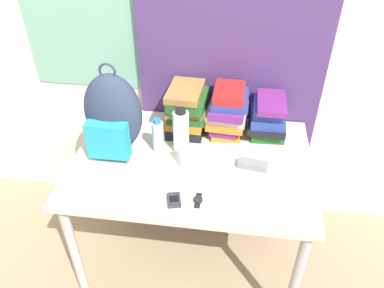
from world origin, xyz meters
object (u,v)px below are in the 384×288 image
Objects in this scene: book_stack_right at (268,118)px; sunglasses_case at (253,165)px; book_stack_left at (187,110)px; sunscreen_bottle at (184,155)px; wristwatch at (198,200)px; sports_bottle at (181,132)px; water_bottle at (158,136)px; book_stack_center at (228,110)px; cell_phone at (174,200)px; backpack at (113,115)px.

book_stack_right is 1.74× the size of sunglasses_case.
sunscreen_bottle is (0.04, -0.34, -0.06)m from book_stack_left.
wristwatch is at bearing -118.71° from book_stack_right.
sports_bottle reaches higher than book_stack_right.
book_stack_right is 1.38× the size of water_bottle.
book_stack_center is (0.23, 0.01, 0.01)m from book_stack_left.
cell_phone is 0.63× the size of sunglasses_case.
sports_bottle is 0.40m from wristwatch.
cell_phone is at bearing -87.06° from book_stack_left.
book_stack_center is 1.81× the size of sunglasses_case.
backpack reaches higher than sports_bottle.
book_stack_center is at bearing 179.86° from book_stack_right.
sunscreen_bottle reaches higher than wristwatch.
sunglasses_case is 1.63× the size of wristwatch.
water_bottle is 1.26× the size of sunglasses_case.
water_bottle is 2.06× the size of wristwatch.
backpack is at bearing 136.52° from cell_phone.
book_stack_center is 0.23m from book_stack_right.
wristwatch is at bearing 9.82° from cell_phone.
wristwatch is at bearing -69.39° from sports_bottle.
book_stack_left is at bearing 92.94° from cell_phone.
book_stack_left is at bearing -178.75° from book_stack_center.
book_stack_left reaches higher than water_bottle.
sunglasses_case is at bearing -38.41° from book_stack_left.
water_bottle is 1.99× the size of cell_phone.
sports_bottle reaches higher than sunglasses_case.
book_stack_center is at bearing 60.93° from sunscreen_bottle.
wristwatch is (0.10, -0.23, -0.07)m from sunscreen_bottle.
backpack is 0.42m from sunscreen_bottle.
sunscreen_bottle is at bearing -83.59° from book_stack_left.
book_stack_center reaches higher than cell_phone.
sports_bottle reaches higher than sunscreen_bottle.
water_bottle is (0.23, 0.01, -0.12)m from backpack.
cell_phone is 0.11m from wristwatch.
book_stack_right is 0.62m from water_bottle.
book_stack_left reaches higher than sports_bottle.
sunscreen_bottle is (0.04, -0.13, -0.05)m from sports_bottle.
book_stack_left is at bearing 103.52° from wristwatch.
sunscreen_bottle is 0.35m from sunglasses_case.
sunscreen_bottle is at bearing -119.07° from book_stack_center.
cell_phone is at bearing -170.18° from wristwatch.
sunglasses_case is at bearing -103.07° from book_stack_right.
water_bottle is at bearing 144.09° from sunscreen_bottle.
sports_bottle is 0.14m from sunscreen_bottle.
sunglasses_case is at bearing -5.19° from backpack.
water_bottle is 0.51m from sunglasses_case.
sunscreen_bottle is at bearing 88.19° from cell_phone.
book_stack_right is at bearing 76.93° from sunglasses_case.
cell_phone is (0.03, -0.59, -0.12)m from book_stack_left.
water_bottle reaches higher than cell_phone.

